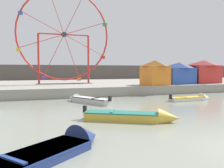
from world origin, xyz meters
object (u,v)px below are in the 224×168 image
object	(u,v)px
motorboat_pale_grey	(86,100)
carnival_booth_blue_tent	(179,73)
motorboat_navy_blue	(59,148)
carnival_booth_orange_canopy	(155,72)
carnival_booth_red_striped	(204,71)
motorboat_white_red_stripe	(194,98)
motorboat_mustard_yellow	(137,116)
ferris_wheel_red_frame	(64,36)

from	to	relation	value
motorboat_pale_grey	carnival_booth_blue_tent	bearing A→B (deg)	-95.09
motorboat_navy_blue	carnival_booth_orange_canopy	world-z (taller)	carnival_booth_orange_canopy
carnival_booth_orange_canopy	carnival_booth_red_striped	bearing A→B (deg)	6.63
motorboat_navy_blue	carnival_booth_orange_canopy	xyz separation A→B (m)	(14.86, 18.70, 2.63)
motorboat_white_red_stripe	carnival_booth_red_striped	distance (m)	13.28
motorboat_navy_blue	motorboat_mustard_yellow	bearing A→B (deg)	1.02
motorboat_mustard_yellow	motorboat_navy_blue	bearing A→B (deg)	-110.80
motorboat_navy_blue	ferris_wheel_red_frame	size ratio (longest dim) A/B	0.42
carnival_booth_blue_tent	carnival_booth_orange_canopy	distance (m)	4.56
motorboat_navy_blue	motorboat_white_red_stripe	bearing A→B (deg)	-0.93
motorboat_pale_grey	carnival_booth_orange_canopy	world-z (taller)	carnival_booth_orange_canopy
motorboat_white_red_stripe	motorboat_mustard_yellow	bearing A→B (deg)	-146.97
motorboat_navy_blue	motorboat_pale_grey	xyz separation A→B (m)	(4.19, 13.22, 0.09)
motorboat_white_red_stripe	carnival_booth_orange_canopy	distance (m)	8.04
motorboat_navy_blue	ferris_wheel_red_frame	bearing A→B (deg)	43.66
motorboat_navy_blue	carnival_booth_red_striped	bearing A→B (deg)	2.64
ferris_wheel_red_frame	carnival_booth_blue_tent	size ratio (longest dim) A/B	2.89
motorboat_mustard_yellow	ferris_wheel_red_frame	distance (m)	22.86
ferris_wheel_red_frame	carnival_booth_blue_tent	bearing A→B (deg)	-21.25
carnival_booth_red_striped	carnival_booth_orange_canopy	bearing A→B (deg)	-171.25
motorboat_white_red_stripe	motorboat_pale_grey	xyz separation A→B (m)	(-10.86, 2.12, 0.07)
motorboat_mustard_yellow	motorboat_white_red_stripe	bearing A→B (deg)	66.20
ferris_wheel_red_frame	carnival_booth_red_striped	world-z (taller)	ferris_wheel_red_frame
motorboat_navy_blue	ferris_wheel_red_frame	xyz separation A→B (m)	(4.05, 25.59, 7.75)
motorboat_navy_blue	motorboat_mustard_yellow	world-z (taller)	motorboat_navy_blue
carnival_booth_blue_tent	motorboat_mustard_yellow	bearing A→B (deg)	-135.49
motorboat_white_red_stripe	carnival_booth_orange_canopy	xyz separation A→B (m)	(-0.18, 7.60, 2.61)
motorboat_mustard_yellow	motorboat_pale_grey	size ratio (longest dim) A/B	1.01
motorboat_mustard_yellow	motorboat_white_red_stripe	world-z (taller)	motorboat_mustard_yellow
motorboat_pale_grey	ferris_wheel_red_frame	distance (m)	14.55
carnival_booth_red_striped	motorboat_mustard_yellow	bearing A→B (deg)	-140.60
motorboat_mustard_yellow	motorboat_white_red_stripe	xyz separation A→B (m)	(9.88, 7.01, -0.07)
motorboat_mustard_yellow	carnival_booth_red_striped	distance (m)	25.16
motorboat_mustard_yellow	carnival_booth_red_striped	world-z (taller)	carnival_booth_red_striped
motorboat_pale_grey	ferris_wheel_red_frame	xyz separation A→B (m)	(-0.14, 12.37, 7.66)
carnival_booth_red_striped	motorboat_white_red_stripe	bearing A→B (deg)	-135.89
motorboat_mustard_yellow	motorboat_white_red_stripe	distance (m)	12.11
ferris_wheel_red_frame	motorboat_mustard_yellow	bearing A→B (deg)	-87.02
carnival_booth_orange_canopy	carnival_booth_red_striped	size ratio (longest dim) A/B	0.73
carnival_booth_orange_canopy	carnival_booth_red_striped	world-z (taller)	carnival_booth_red_striped
motorboat_navy_blue	motorboat_white_red_stripe	distance (m)	18.70
carnival_booth_red_striped	motorboat_pale_grey	bearing A→B (deg)	-161.52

